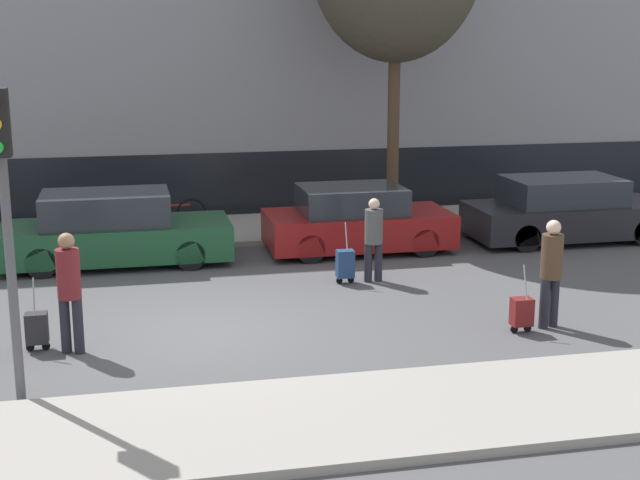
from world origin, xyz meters
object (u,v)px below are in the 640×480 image
Objects in this scene: trolley_left at (37,328)px; parked_car_2 at (356,221)px; pedestrian_left at (69,285)px; pedestrian_center at (374,235)px; pedestrian_right at (551,267)px; parked_bicycle at (169,213)px; trolley_right at (522,312)px; parked_car_3 at (567,211)px; trolley_center at (345,264)px; parked_car_1 at (113,231)px; traffic_light at (3,185)px.

parked_car_2 is at bearing 39.09° from trolley_left.
pedestrian_left is 1.13× the size of pedestrian_center.
pedestrian_center is at bearing 106.64° from pedestrian_right.
parked_car_2 reaches higher than parked_bicycle.
trolley_right is (1.46, -3.34, -0.56)m from pedestrian_center.
parked_bicycle is (-3.85, 2.50, -0.16)m from parked_car_2.
pedestrian_right reaches higher than trolley_left.
parked_car_2 is 5.89m from trolley_right.
trolley_right is 0.62× the size of parked_bicycle.
parked_bicycle is (-8.73, 2.54, -0.18)m from parked_car_3.
pedestrian_left is at bearing -137.33° from parked_car_2.
parked_car_3 is at bearing 22.84° from trolley_center.
parked_car_1 is 8.77m from pedestrian_right.
parked_bicycle is (-3.55, 4.93, -0.41)m from pedestrian_center.
parked_car_2 is at bearing 0.47° from parked_car_1.
parked_car_2 is 2.26× the size of pedestrian_right.
traffic_light is at bearing -103.92° from parked_bicycle.
parked_car_3 is at bearing 22.49° from pedestrian_center.
parked_bicycle is (-5.01, 8.26, 0.16)m from trolley_right.
pedestrian_center is 3.76m from pedestrian_right.
pedestrian_right is at bearing -73.29° from parked_car_2.
traffic_light is at bearing 174.52° from pedestrian_right.
trolley_center is at bearing 121.27° from trolley_right.
parked_car_3 reaches higher than trolley_center.
pedestrian_left is 7.35m from pedestrian_right.
trolley_left is (-6.16, -5.00, -0.31)m from parked_car_2.
parked_car_3 is 1.14× the size of traffic_light.
pedestrian_right is 9.84m from parked_bicycle.
pedestrian_right reaches higher than parked_car_3.
pedestrian_left reaches higher than parked_bicycle.
parked_car_1 is 8.47m from trolley_right.
pedestrian_left is 0.46× the size of traffic_light.
pedestrian_left is 1.02× the size of parked_bicycle.
parked_car_2 is 5.88m from pedestrian_right.
trolley_right is at bearing 9.47° from traffic_light.
parked_bicycle is (2.31, 7.50, 0.15)m from trolley_left.
trolley_center reaches higher than trolley_right.
parked_car_1 is 2.61× the size of pedestrian_right.
parked_car_3 is at bearing 57.01° from trolley_right.
parked_car_2 is 2.61m from trolley_center.
parked_car_2 is at bearing 48.43° from traffic_light.
trolley_center is 5.79m from parked_bicycle.
parked_car_2 is 2.19× the size of pedestrian_left.
traffic_light is (-5.35, -4.54, 2.43)m from trolley_center.
pedestrian_right is 1.59× the size of trolley_right.
pedestrian_center is (4.77, -2.39, 0.21)m from parked_car_1.
parked_car_1 is at bearing -115.70° from parked_bicycle.
pedestrian_right is at bearing -4.51° from trolley_left.
pedestrian_right is (2.54, -3.17, 0.62)m from trolley_center.
pedestrian_right is at bearing -119.74° from parked_car_3.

